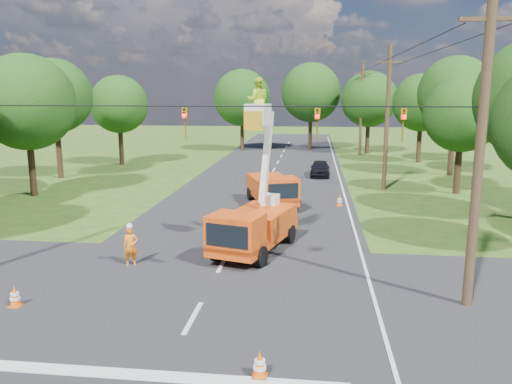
# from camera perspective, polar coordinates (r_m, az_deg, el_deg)

# --- Properties ---
(ground) EXTENTS (140.00, 140.00, 0.00)m
(ground) POSITION_cam_1_polar(r_m,az_deg,el_deg) (34.54, 0.69, 0.02)
(ground) COLOR #285218
(ground) RESTS_ON ground
(road_main) EXTENTS (12.00, 100.00, 0.06)m
(road_main) POSITION_cam_1_polar(r_m,az_deg,el_deg) (34.54, 0.69, 0.02)
(road_main) COLOR black
(road_main) RESTS_ON ground
(road_cross) EXTENTS (56.00, 10.00, 0.07)m
(road_cross) POSITION_cam_1_polar(r_m,az_deg,el_deg) (17.42, -5.63, -11.44)
(road_cross) COLOR black
(road_cross) RESTS_ON ground
(stop_bar) EXTENTS (9.00, 0.45, 0.02)m
(stop_bar) POSITION_cam_1_polar(r_m,az_deg,el_deg) (12.94, -10.81, -20.16)
(stop_bar) COLOR silver
(stop_bar) RESTS_ON ground
(edge_line) EXTENTS (0.12, 90.00, 0.02)m
(edge_line) POSITION_cam_1_polar(r_m,az_deg,el_deg) (34.42, 10.01, -0.19)
(edge_line) COLOR silver
(edge_line) RESTS_ON ground
(bucket_truck) EXTENTS (3.47, 5.86, 7.34)m
(bucket_truck) POSITION_cam_1_polar(r_m,az_deg,el_deg) (21.10, -0.23, -2.74)
(bucket_truck) COLOR #E85210
(bucket_truck) RESTS_ON ground
(second_truck) EXTENTS (3.64, 5.75, 2.03)m
(second_truck) POSITION_cam_1_polar(r_m,az_deg,el_deg) (29.99, 1.86, 0.35)
(second_truck) COLOR #E85210
(second_truck) RESTS_ON ground
(ground_worker) EXTENTS (0.69, 0.60, 1.59)m
(ground_worker) POSITION_cam_1_polar(r_m,az_deg,el_deg) (20.31, -14.14, -6.04)
(ground_worker) COLOR orange
(ground_worker) RESTS_ON ground
(distant_car) EXTENTS (1.65, 3.88, 1.31)m
(distant_car) POSITION_cam_1_polar(r_m,az_deg,el_deg) (41.34, 7.32, 2.70)
(distant_car) COLOR black
(distant_car) RESTS_ON ground
(traffic_cone_0) EXTENTS (0.38, 0.38, 0.71)m
(traffic_cone_0) POSITION_cam_1_polar(r_m,az_deg,el_deg) (12.55, 0.43, -19.11)
(traffic_cone_0) COLOR #DA540B
(traffic_cone_0) RESTS_ON ground
(traffic_cone_1) EXTENTS (0.38, 0.38, 0.71)m
(traffic_cone_1) POSITION_cam_1_polar(r_m,az_deg,el_deg) (21.76, 0.65, -5.73)
(traffic_cone_1) COLOR #DA540B
(traffic_cone_1) RESTS_ON ground
(traffic_cone_2) EXTENTS (0.38, 0.38, 0.71)m
(traffic_cone_2) POSITION_cam_1_polar(r_m,az_deg,el_deg) (24.57, 1.67, -3.75)
(traffic_cone_2) COLOR #DA540B
(traffic_cone_2) RESTS_ON ground
(traffic_cone_3) EXTENTS (0.38, 0.38, 0.71)m
(traffic_cone_3) POSITION_cam_1_polar(r_m,az_deg,el_deg) (17.91, -25.84, -10.69)
(traffic_cone_3) COLOR #DA540B
(traffic_cone_3) RESTS_ON ground
(traffic_cone_6) EXTENTS (0.38, 0.38, 0.71)m
(traffic_cone_6) POSITION_cam_1_polar(r_m,az_deg,el_deg) (30.53, 9.52, -0.94)
(traffic_cone_6) COLOR #DA540B
(traffic_cone_6) RESTS_ON ground
(pole_right_near) EXTENTS (1.80, 0.30, 10.00)m
(pole_right_near) POSITION_cam_1_polar(r_m,az_deg,el_deg) (16.54, 24.23, 4.71)
(pole_right_near) COLOR #4C3823
(pole_right_near) RESTS_ON ground
(pole_right_mid) EXTENTS (1.80, 0.30, 10.00)m
(pole_right_mid) POSITION_cam_1_polar(r_m,az_deg,el_deg) (36.08, 14.76, 8.31)
(pole_right_mid) COLOR #4C3823
(pole_right_mid) RESTS_ON ground
(pole_right_far) EXTENTS (1.80, 0.30, 10.00)m
(pole_right_far) POSITION_cam_1_polar(r_m,az_deg,el_deg) (55.94, 11.94, 9.33)
(pole_right_far) COLOR #4C3823
(pole_right_far) RESTS_ON ground
(signal_span) EXTENTS (18.00, 0.29, 1.07)m
(signal_span) POSITION_cam_1_polar(r_m,az_deg,el_deg) (15.77, 1.97, 8.23)
(signal_span) COLOR black
(signal_span) RESTS_ON ground
(tree_left_d) EXTENTS (6.20, 6.20, 9.24)m
(tree_left_d) POSITION_cam_1_polar(r_m,az_deg,el_deg) (35.86, -24.77, 9.28)
(tree_left_d) COLOR #382616
(tree_left_d) RESTS_ON ground
(tree_left_e) EXTENTS (5.80, 5.80, 9.41)m
(tree_left_e) POSITION_cam_1_polar(r_m,az_deg,el_deg) (42.83, -22.01, 10.13)
(tree_left_e) COLOR #382616
(tree_left_e) RESTS_ON ground
(tree_left_f) EXTENTS (5.40, 5.40, 8.40)m
(tree_left_f) POSITION_cam_1_polar(r_m,az_deg,el_deg) (49.25, -15.39, 9.63)
(tree_left_f) COLOR #382616
(tree_left_f) RESTS_ON ground
(tree_right_c) EXTENTS (5.00, 5.00, 7.83)m
(tree_right_c) POSITION_cam_1_polar(r_m,az_deg,el_deg) (36.05, 22.48, 8.16)
(tree_right_c) COLOR #382616
(tree_right_c) RESTS_ON ground
(tree_right_d) EXTENTS (6.00, 6.00, 9.70)m
(tree_right_d) POSITION_cam_1_polar(r_m,az_deg,el_deg) (44.16, 21.85, 10.39)
(tree_right_d) COLOR #382616
(tree_right_d) RESTS_ON ground
(tree_right_e) EXTENTS (5.60, 5.60, 8.63)m
(tree_right_e) POSITION_cam_1_polar(r_m,az_deg,el_deg) (51.74, 18.40, 9.66)
(tree_right_e) COLOR #382616
(tree_right_e) RESTS_ON ground
(tree_far_a) EXTENTS (6.60, 6.60, 9.50)m
(tree_far_a) POSITION_cam_1_polar(r_m,az_deg,el_deg) (59.32, -1.61, 10.70)
(tree_far_a) COLOR #382616
(tree_far_a) RESTS_ON ground
(tree_far_b) EXTENTS (7.00, 7.00, 10.32)m
(tree_far_b) POSITION_cam_1_polar(r_m,az_deg,el_deg) (60.70, 6.30, 11.24)
(tree_far_b) COLOR #382616
(tree_far_b) RESTS_ON ground
(tree_far_c) EXTENTS (6.20, 6.20, 9.18)m
(tree_far_c) POSITION_cam_1_polar(r_m,az_deg,el_deg) (58.01, 12.80, 10.30)
(tree_far_c) COLOR #382616
(tree_far_c) RESTS_ON ground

